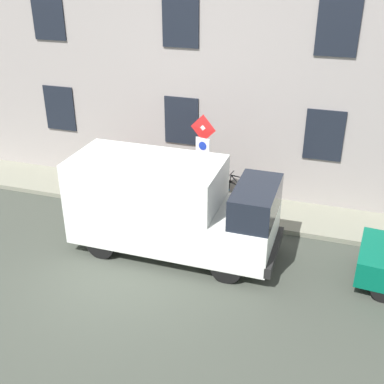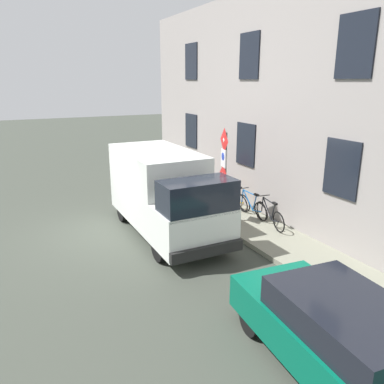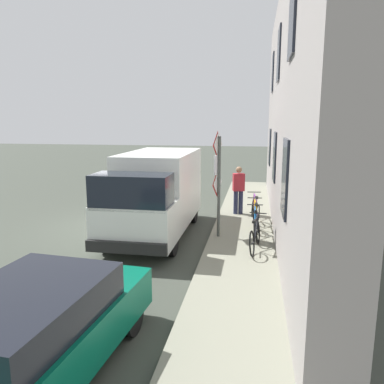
{
  "view_description": "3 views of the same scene",
  "coord_description": "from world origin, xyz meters",
  "px_view_note": "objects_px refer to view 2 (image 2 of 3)",
  "views": [
    {
      "loc": [
        -8.62,
        -4.77,
        7.13
      ],
      "look_at": [
        2.38,
        -1.21,
        1.35
      ],
      "focal_mm": 45.19,
      "sensor_mm": 36.0,
      "label": 1
    },
    {
      "loc": [
        -2.71,
        -11.18,
        4.57
      ],
      "look_at": [
        2.73,
        -0.36,
        1.02
      ],
      "focal_mm": 35.6,
      "sensor_mm": 36.0,
      "label": 2
    },
    {
      "loc": [
        4.48,
        -11.77,
        3.48
      ],
      "look_at": [
        2.46,
        0.16,
        1.16
      ],
      "focal_mm": 35.19,
      "sensor_mm": 36.0,
      "label": 3
    }
  ],
  "objects_px": {
    "pedestrian": "(197,174)",
    "bicycle_orange": "(235,198)",
    "bicycle_black": "(270,215)",
    "bicycle_purple": "(220,191)",
    "sign_post_stacked": "(224,165)",
    "bicycle_blue": "(251,206)",
    "parked_hatchback": "(340,334)",
    "delivery_van": "(164,191)"
  },
  "relations": [
    {
      "from": "pedestrian",
      "to": "parked_hatchback",
      "type": "bearing_deg",
      "value": 152.08
    },
    {
      "from": "delivery_van",
      "to": "parked_hatchback",
      "type": "xyz_separation_m",
      "value": [
        0.14,
        -6.78,
        -0.6
      ]
    },
    {
      "from": "delivery_van",
      "to": "bicycle_blue",
      "type": "relative_size",
      "value": 3.11
    },
    {
      "from": "sign_post_stacked",
      "to": "delivery_van",
      "type": "xyz_separation_m",
      "value": [
        -1.9,
        0.32,
        -0.68
      ]
    },
    {
      "from": "sign_post_stacked",
      "to": "bicycle_blue",
      "type": "distance_m",
      "value": 1.86
    },
    {
      "from": "bicycle_orange",
      "to": "bicycle_blue",
      "type": "bearing_deg",
      "value": 175.52
    },
    {
      "from": "delivery_van",
      "to": "parked_hatchback",
      "type": "relative_size",
      "value": 1.29
    },
    {
      "from": "pedestrian",
      "to": "bicycle_orange",
      "type": "bearing_deg",
      "value": -175.28
    },
    {
      "from": "bicycle_blue",
      "to": "bicycle_purple",
      "type": "distance_m",
      "value": 2.03
    },
    {
      "from": "sign_post_stacked",
      "to": "bicycle_purple",
      "type": "relative_size",
      "value": 1.71
    },
    {
      "from": "parked_hatchback",
      "to": "pedestrian",
      "type": "xyz_separation_m",
      "value": [
        2.24,
        9.26,
        0.34
      ]
    },
    {
      "from": "parked_hatchback",
      "to": "bicycle_blue",
      "type": "height_order",
      "value": "parked_hatchback"
    },
    {
      "from": "delivery_van",
      "to": "bicycle_purple",
      "type": "relative_size",
      "value": 3.12
    },
    {
      "from": "parked_hatchback",
      "to": "pedestrian",
      "type": "distance_m",
      "value": 9.53
    },
    {
      "from": "bicycle_orange",
      "to": "bicycle_purple",
      "type": "bearing_deg",
      "value": -4.48
    },
    {
      "from": "bicycle_blue",
      "to": "pedestrian",
      "type": "distance_m",
      "value": 2.93
    },
    {
      "from": "pedestrian",
      "to": "delivery_van",
      "type": "bearing_deg",
      "value": 121.75
    },
    {
      "from": "delivery_van",
      "to": "pedestrian",
      "type": "height_order",
      "value": "delivery_van"
    },
    {
      "from": "sign_post_stacked",
      "to": "bicycle_orange",
      "type": "distance_m",
      "value": 2.11
    },
    {
      "from": "sign_post_stacked",
      "to": "pedestrian",
      "type": "relative_size",
      "value": 1.7
    },
    {
      "from": "delivery_van",
      "to": "bicycle_black",
      "type": "relative_size",
      "value": 3.12
    },
    {
      "from": "bicycle_black",
      "to": "bicycle_orange",
      "type": "height_order",
      "value": "same"
    },
    {
      "from": "bicycle_black",
      "to": "pedestrian",
      "type": "relative_size",
      "value": 0.99
    },
    {
      "from": "sign_post_stacked",
      "to": "bicycle_blue",
      "type": "xyz_separation_m",
      "value": [
        1.1,
        -0.01,
        -1.5
      ]
    },
    {
      "from": "delivery_van",
      "to": "parked_hatchback",
      "type": "distance_m",
      "value": 6.81
    },
    {
      "from": "parked_hatchback",
      "to": "pedestrian",
      "type": "height_order",
      "value": "pedestrian"
    },
    {
      "from": "bicycle_orange",
      "to": "bicycle_purple",
      "type": "xyz_separation_m",
      "value": [
        -0.0,
        1.01,
        0.0
      ]
    },
    {
      "from": "sign_post_stacked",
      "to": "delivery_van",
      "type": "bearing_deg",
      "value": 170.56
    },
    {
      "from": "pedestrian",
      "to": "bicycle_blue",
      "type": "bearing_deg",
      "value": 178.13
    },
    {
      "from": "sign_post_stacked",
      "to": "delivery_van",
      "type": "relative_size",
      "value": 0.55
    },
    {
      "from": "sign_post_stacked",
      "to": "pedestrian",
      "type": "height_order",
      "value": "sign_post_stacked"
    },
    {
      "from": "pedestrian",
      "to": "bicycle_black",
      "type": "bearing_deg",
      "value": 174.92
    },
    {
      "from": "sign_post_stacked",
      "to": "pedestrian",
      "type": "bearing_deg",
      "value": 80.14
    },
    {
      "from": "sign_post_stacked",
      "to": "bicycle_orange",
      "type": "bearing_deg",
      "value": 42.24
    },
    {
      "from": "bicycle_blue",
      "to": "parked_hatchback",
      "type": "bearing_deg",
      "value": 153.37
    },
    {
      "from": "bicycle_orange",
      "to": "pedestrian",
      "type": "relative_size",
      "value": 1.0
    },
    {
      "from": "bicycle_black",
      "to": "parked_hatchback",
      "type": "bearing_deg",
      "value": 160.05
    },
    {
      "from": "bicycle_black",
      "to": "bicycle_purple",
      "type": "bearing_deg",
      "value": 7.86
    },
    {
      "from": "bicycle_black",
      "to": "pedestrian",
      "type": "bearing_deg",
      "value": 17.03
    },
    {
      "from": "parked_hatchback",
      "to": "bicycle_orange",
      "type": "distance_m",
      "value": 8.0
    },
    {
      "from": "bicycle_black",
      "to": "bicycle_purple",
      "type": "relative_size",
      "value": 1.0
    },
    {
      "from": "bicycle_orange",
      "to": "bicycle_purple",
      "type": "relative_size",
      "value": 1.0
    }
  ]
}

